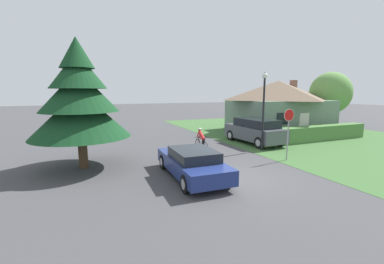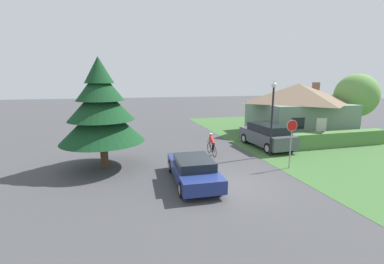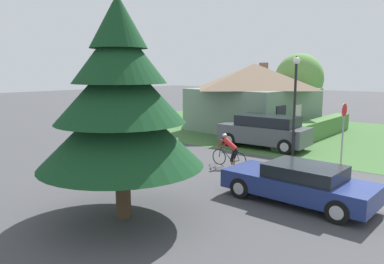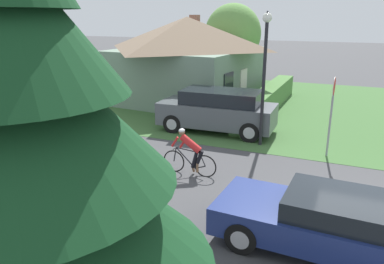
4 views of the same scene
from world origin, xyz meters
The scene contains 11 objects.
ground_plane centered at (0.00, 0.00, 0.00)m, with size 140.00×140.00×0.00m, color #424244.
grass_verge_right centered at (11.70, 4.00, 0.01)m, with size 16.00×36.00×0.01m, color #3D6633.
cottage_house centered at (11.01, 9.70, 2.43)m, with size 8.60×8.09×4.79m.
hedge_row centered at (10.17, 4.73, 0.57)m, with size 10.12×0.90×1.13m, color #4C7A3D.
sedan_left_lane centered at (-1.49, 0.78, 0.65)m, with size 2.07×4.81×1.28m.
cyclist centered at (1.00, 5.09, 0.70)m, with size 0.44×1.78×1.46m.
parked_suv_right centered at (5.61, 5.84, 0.92)m, with size 2.16×4.89×1.79m.
stop_sign centered at (4.35, 1.32, 1.94)m, with size 0.65×0.07×2.79m.
street_lamp centered at (4.61, 3.74, 3.21)m, with size 0.34×0.34×4.89m.
conifer_tall_near centered at (-5.82, 4.18, 3.33)m, with size 4.61×4.61×6.20m.
deciduous_tree_right centered at (16.69, 8.80, 3.55)m, with size 3.86×3.86×5.58m.
Camera 3 is at (-12.52, -3.84, 4.17)m, focal length 35.00 mm.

